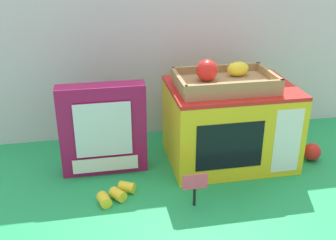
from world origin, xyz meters
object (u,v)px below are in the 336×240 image
object	(u,v)px
cookie_set_box	(103,130)
loose_toy_apple	(312,152)
food_groups_crate	(224,80)
loose_toy_banana	(117,194)
price_sign	(196,185)
toy_microwave	(229,123)

from	to	relation	value
cookie_set_box	loose_toy_apple	bearing A→B (deg)	-4.88
cookie_set_box	food_groups_crate	bearing A→B (deg)	-1.35
loose_toy_banana	loose_toy_apple	xyz separation A→B (m)	(0.66, 0.10, 0.01)
cookie_set_box	loose_toy_banana	size ratio (longest dim) A/B	2.45
cookie_set_box	loose_toy_apple	distance (m)	0.70
cookie_set_box	loose_toy_banana	world-z (taller)	cookie_set_box
price_sign	toy_microwave	bearing A→B (deg)	54.91
food_groups_crate	cookie_set_box	bearing A→B (deg)	178.65
toy_microwave	loose_toy_banana	size ratio (longest dim) A/B	3.36
toy_microwave	price_sign	world-z (taller)	toy_microwave
price_sign	loose_toy_apple	size ratio (longest dim) A/B	1.66
toy_microwave	food_groups_crate	world-z (taller)	food_groups_crate
loose_toy_banana	cookie_set_box	bearing A→B (deg)	97.94
toy_microwave	food_groups_crate	bearing A→B (deg)	-152.73
food_groups_crate	loose_toy_apple	world-z (taller)	food_groups_crate
price_sign	loose_toy_apple	xyz separation A→B (m)	(0.45, 0.18, -0.04)
toy_microwave	price_sign	xyz separation A→B (m)	(-0.17, -0.25, -0.06)
price_sign	loose_toy_banana	world-z (taller)	price_sign
food_groups_crate	loose_toy_apple	distance (m)	0.40
price_sign	cookie_set_box	bearing A→B (deg)	135.12
toy_microwave	food_groups_crate	size ratio (longest dim) A/B	1.33
loose_toy_banana	food_groups_crate	bearing A→B (deg)	23.51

